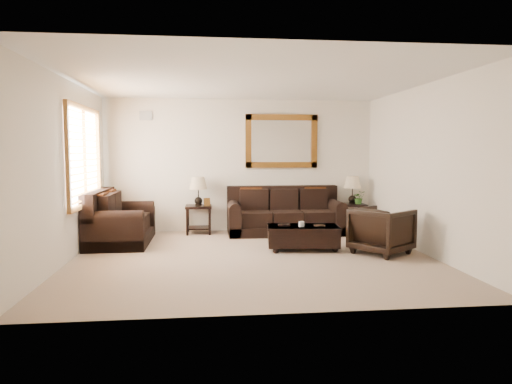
{
  "coord_description": "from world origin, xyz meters",
  "views": [
    {
      "loc": [
        -0.7,
        -6.91,
        1.62
      ],
      "look_at": [
        0.11,
        0.6,
        0.96
      ],
      "focal_mm": 32.0,
      "sensor_mm": 36.0,
      "label": 1
    }
  ],
  "objects": [
    {
      "name": "end_table_left",
      "position": [
        -0.87,
        2.2,
        0.74
      ],
      "size": [
        0.51,
        0.51,
        1.13
      ],
      "color": "black",
      "rests_on": "room"
    },
    {
      "name": "coffee_table",
      "position": [
        0.89,
        0.46,
        0.25
      ],
      "size": [
        1.24,
        0.76,
        0.5
      ],
      "rotation": [
        0.0,
        0.0,
        -0.11
      ],
      "color": "black",
      "rests_on": "room"
    },
    {
      "name": "room",
      "position": [
        0.0,
        0.0,
        1.35
      ],
      "size": [
        5.51,
        5.01,
        2.71
      ],
      "color": "gray",
      "rests_on": "ground"
    },
    {
      "name": "mirror",
      "position": [
        0.85,
        2.47,
        1.85
      ],
      "size": [
        1.5,
        0.06,
        1.1
      ],
      "color": "#552B11",
      "rests_on": "room"
    },
    {
      "name": "loveseat",
      "position": [
        -2.29,
        1.36,
        0.35
      ],
      "size": [
        1.01,
        1.69,
        0.95
      ],
      "rotation": [
        0.0,
        0.0,
        1.57
      ],
      "color": "black",
      "rests_on": "room"
    },
    {
      "name": "end_table_right",
      "position": [
        2.29,
        2.2,
        0.74
      ],
      "size": [
        0.51,
        0.51,
        1.13
      ],
      "color": "black",
      "rests_on": "room"
    },
    {
      "name": "potted_plant",
      "position": [
        2.41,
        2.11,
        0.66
      ],
      "size": [
        0.28,
        0.31,
        0.21
      ],
      "primitive_type": "imported",
      "rotation": [
        0.0,
        0.0,
        -0.15
      ],
      "color": "#2B5A1F",
      "rests_on": "end_table_right"
    },
    {
      "name": "sofa",
      "position": [
        0.85,
        2.05,
        0.34
      ],
      "size": [
        2.28,
        0.98,
        0.93
      ],
      "color": "black",
      "rests_on": "room"
    },
    {
      "name": "armchair",
      "position": [
        2.08,
        0.04,
        0.41
      ],
      "size": [
        1.07,
        1.08,
        0.82
      ],
      "primitive_type": "imported",
      "rotation": [
        0.0,
        0.0,
        2.19
      ],
      "color": "black",
      "rests_on": "floor"
    },
    {
      "name": "window",
      "position": [
        -2.7,
        0.9,
        1.55
      ],
      "size": [
        0.07,
        1.96,
        1.66
      ],
      "color": "white",
      "rests_on": "room"
    },
    {
      "name": "air_vent",
      "position": [
        -1.9,
        2.48,
        2.35
      ],
      "size": [
        0.25,
        0.02,
        0.18
      ],
      "primitive_type": "cube",
      "color": "#999999",
      "rests_on": "room"
    }
  ]
}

